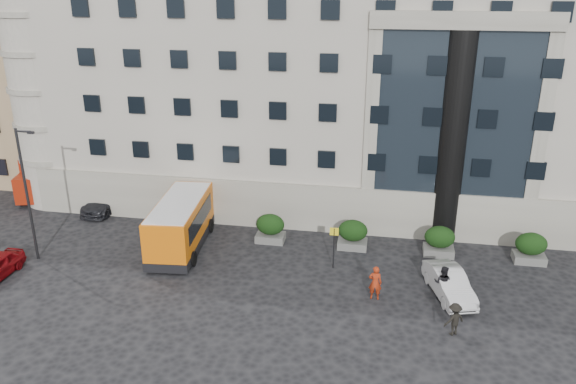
% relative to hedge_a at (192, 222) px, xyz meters
% --- Properties ---
extents(ground, '(120.00, 120.00, 0.00)m').
position_rel_hedge_a_xyz_m(ground, '(4.00, -7.80, -0.93)').
color(ground, black).
rests_on(ground, ground).
extents(civic_building, '(44.00, 24.00, 18.00)m').
position_rel_hedge_a_xyz_m(civic_building, '(10.00, 14.20, 8.07)').
color(civic_building, '#9C978A').
rests_on(civic_building, ground).
extents(entrance_column, '(1.80, 1.80, 13.00)m').
position_rel_hedge_a_xyz_m(entrance_column, '(16.00, 2.50, 5.57)').
color(entrance_column, black).
rests_on(entrance_column, ground).
extents(apartment_near, '(14.00, 14.00, 20.00)m').
position_rel_hedge_a_xyz_m(apartment_near, '(-20.00, 12.20, 9.07)').
color(apartment_near, '#927B55').
rests_on(apartment_near, ground).
extents(apartment_far, '(13.00, 13.00, 22.00)m').
position_rel_hedge_a_xyz_m(apartment_far, '(-23.00, 30.20, 10.07)').
color(apartment_far, '#7C6648').
rests_on(apartment_far, ground).
extents(hedge_a, '(1.80, 1.26, 1.84)m').
position_rel_hedge_a_xyz_m(hedge_a, '(0.00, 0.00, 0.00)').
color(hedge_a, '#5B5C59').
rests_on(hedge_a, ground).
extents(hedge_b, '(1.80, 1.26, 1.84)m').
position_rel_hedge_a_xyz_m(hedge_b, '(5.20, 0.00, 0.00)').
color(hedge_b, '#5B5C59').
rests_on(hedge_b, ground).
extents(hedge_c, '(1.80, 1.26, 1.84)m').
position_rel_hedge_a_xyz_m(hedge_c, '(10.40, 0.00, 0.00)').
color(hedge_c, '#5B5C59').
rests_on(hedge_c, ground).
extents(hedge_d, '(1.80, 1.26, 1.84)m').
position_rel_hedge_a_xyz_m(hedge_d, '(15.60, 0.00, 0.00)').
color(hedge_d, '#5B5C59').
rests_on(hedge_d, ground).
extents(hedge_e, '(1.80, 1.26, 1.84)m').
position_rel_hedge_a_xyz_m(hedge_e, '(20.80, 0.00, 0.00)').
color(hedge_e, '#5B5C59').
rests_on(hedge_e, ground).
extents(street_lamp, '(1.16, 0.18, 8.00)m').
position_rel_hedge_a_xyz_m(street_lamp, '(-7.94, -4.80, 3.44)').
color(street_lamp, '#262628').
rests_on(street_lamp, ground).
extents(bus_stop_sign, '(0.50, 0.08, 2.52)m').
position_rel_hedge_a_xyz_m(bus_stop_sign, '(9.50, -2.80, 0.80)').
color(bus_stop_sign, '#262628').
rests_on(bus_stop_sign, ground).
extents(minibus, '(3.29, 7.55, 3.07)m').
position_rel_hedge_a_xyz_m(minibus, '(-0.03, -1.80, 0.76)').
color(minibus, '#DC640A').
rests_on(minibus, ground).
extents(red_truck, '(3.96, 6.35, 3.18)m').
position_rel_hedge_a_xyz_m(red_truck, '(-13.61, 5.18, 0.70)').
color(red_truck, maroon).
rests_on(red_truck, ground).
extents(parked_car_c, '(2.42, 5.04, 1.42)m').
position_rel_hedge_a_xyz_m(parked_car_c, '(-7.50, 3.07, -0.22)').
color(parked_car_c, black).
rests_on(parked_car_c, ground).
extents(parked_car_d, '(2.91, 5.25, 1.39)m').
position_rel_hedge_a_xyz_m(parked_car_d, '(-13.00, 8.20, -0.23)').
color(parked_car_d, black).
rests_on(parked_car_d, ground).
extents(white_taxi, '(2.69, 4.61, 1.44)m').
position_rel_hedge_a_xyz_m(white_taxi, '(15.79, -4.75, -0.21)').
color(white_taxi, silver).
rests_on(white_taxi, ground).
extents(pedestrian_a, '(0.70, 0.47, 1.88)m').
position_rel_hedge_a_xyz_m(pedestrian_a, '(11.97, -5.75, 0.01)').
color(pedestrian_a, '#9F290F').
rests_on(pedestrian_a, ground).
extents(pedestrian_b, '(1.10, 0.97, 1.90)m').
position_rel_hedge_a_xyz_m(pedestrian_b, '(15.40, -5.19, 0.02)').
color(pedestrian_b, black).
rests_on(pedestrian_b, ground).
extents(pedestrian_c, '(1.22, 1.09, 1.64)m').
position_rel_hedge_a_xyz_m(pedestrian_c, '(15.72, -8.28, -0.11)').
color(pedestrian_c, black).
rests_on(pedestrian_c, ground).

